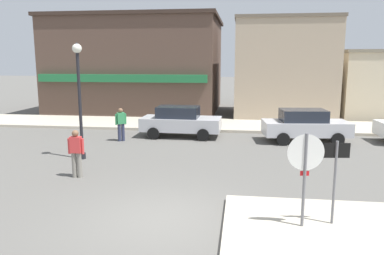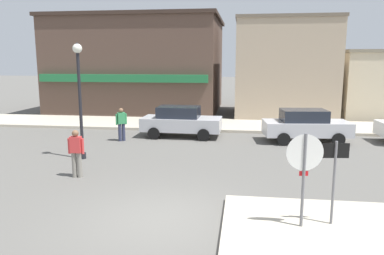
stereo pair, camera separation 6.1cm
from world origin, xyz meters
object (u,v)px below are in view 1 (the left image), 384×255
(parked_car_nearest, at_px, (180,121))
(pedestrian_crossing_far, at_px, (76,152))
(one_way_sign, at_px, (335,174))
(pedestrian_crossing_near, at_px, (121,123))
(stop_sign, at_px, (305,168))
(parked_car_second, at_px, (305,125))
(lamp_post, at_px, (79,84))

(parked_car_nearest, bearing_deg, pedestrian_crossing_far, -108.19)
(one_way_sign, relative_size, pedestrian_crossing_far, 1.30)
(pedestrian_crossing_near, bearing_deg, parked_car_nearest, 27.57)
(pedestrian_crossing_near, distance_m, pedestrian_crossing_far, 5.72)
(parked_car_nearest, distance_m, pedestrian_crossing_near, 3.02)
(stop_sign, distance_m, parked_car_second, 10.06)
(parked_car_nearest, bearing_deg, parked_car_second, -3.66)
(parked_car_nearest, distance_m, pedestrian_crossing_far, 7.48)
(parked_car_second, relative_size, pedestrian_crossing_near, 2.58)
(lamp_post, xyz_separation_m, parked_car_second, (9.27, 4.41, -2.15))
(stop_sign, bearing_deg, parked_car_second, 80.74)
(parked_car_second, bearing_deg, pedestrian_crossing_far, -141.48)
(stop_sign, bearing_deg, pedestrian_crossing_near, 128.85)
(lamp_post, xyz_separation_m, parked_car_nearest, (3.16, 4.80, -2.15))
(one_way_sign, xyz_separation_m, lamp_post, (-8.36, 5.26, 1.63))
(one_way_sign, height_order, pedestrian_crossing_near, one_way_sign)
(one_way_sign, height_order, parked_car_second, one_way_sign)
(lamp_post, bearing_deg, stop_sign, -35.66)
(stop_sign, relative_size, lamp_post, 0.51)
(lamp_post, bearing_deg, pedestrian_crossing_far, -70.33)
(one_way_sign, height_order, lamp_post, lamp_post)
(pedestrian_crossing_near, bearing_deg, parked_car_second, 6.53)
(one_way_sign, xyz_separation_m, pedestrian_crossing_near, (-7.87, 8.67, -0.46))
(lamp_post, bearing_deg, pedestrian_crossing_near, 81.87)
(one_way_sign, bearing_deg, pedestrian_crossing_far, 158.59)
(stop_sign, height_order, parked_car_nearest, stop_sign)
(lamp_post, relative_size, pedestrian_crossing_near, 2.82)
(stop_sign, relative_size, one_way_sign, 1.10)
(pedestrian_crossing_near, relative_size, pedestrian_crossing_far, 1.00)
(lamp_post, distance_m, parked_car_nearest, 6.14)
(lamp_post, relative_size, parked_car_nearest, 1.12)
(parked_car_nearest, distance_m, parked_car_second, 6.12)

